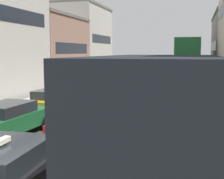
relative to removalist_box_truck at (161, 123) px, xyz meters
The scene contains 18 objects.
sidewalk_left 20.27m from the removalist_box_truck, 121.02° to the left, with size 2.60×64.00×0.14m, color #B5B5B5.
lane_stripe_left 18.22m from the removalist_box_truck, 107.33° to the left, with size 0.16×60.00×0.01m, color silver.
lane_stripe_right 17.52m from the removalist_box_truck, 96.59° to the left, with size 0.16×60.00×0.01m, color silver.
building_row_left 24.01m from the removalist_box_truck, 131.34° to the left, with size 7.20×43.90×12.46m.
removalist_box_truck is the anchor object (origin of this frame).
taxi_centre_lane_front 3.88m from the removalist_box_truck, 164.91° to the right, with size 2.20×4.37×1.66m.
sedan_centre_lane_second 6.02m from the removalist_box_truck, 126.82° to the left, with size 2.18×4.36×1.49m.
wagon_left_lane_second 8.37m from the removalist_box_truck, 147.82° to the left, with size 2.21×4.37×1.49m.
hatchback_centre_lane_third 10.75m from the removalist_box_truck, 109.17° to the left, with size 2.09×4.31×1.49m.
sedan_left_lane_third 11.98m from the removalist_box_truck, 127.61° to the left, with size 2.07×4.31×1.49m.
coupe_centre_lane_fourth 15.89m from the removalist_box_truck, 104.12° to the left, with size 2.24×4.39×1.49m.
sedan_left_lane_fourth 16.42m from the removalist_box_truck, 116.14° to the left, with size 2.30×4.41×1.49m.
sedan_centre_lane_fifth 20.75m from the removalist_box_truck, 100.02° to the left, with size 2.23×4.38×1.49m.
sedan_left_lane_fifth 21.98m from the removalist_box_truck, 109.04° to the left, with size 2.08×4.31×1.49m.
sedan_right_lane_behind_truck 7.27m from the removalist_box_truck, 92.33° to the left, with size 2.26×4.40×1.49m.
wagon_right_lane_far 12.52m from the removalist_box_truck, 91.35° to the left, with size 2.25×4.39×1.49m.
bus_mid_queue_primary 29.08m from the removalist_box_truck, 90.43° to the left, with size 2.92×10.54×5.06m.
bus_far_queue_secondary 42.70m from the removalist_box_truck, 94.92° to the left, with size 2.95×10.55×2.90m.
Camera 1 is at (4.46, -4.73, 3.67)m, focal length 50.84 mm.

